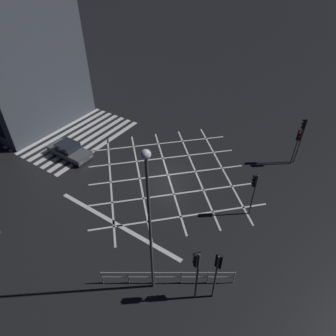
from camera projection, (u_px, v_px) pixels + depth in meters
name	position (u px, v px, depth m)	size (l,w,h in m)	color
ground_plane	(168.00, 175.00, 24.76)	(200.00, 200.00, 0.00)	black
road_markings	(97.00, 147.00, 27.96)	(15.89, 23.05, 0.01)	silver
traffic_light_median_north	(254.00, 186.00, 19.86)	(0.36, 0.39, 3.55)	#424244
traffic_light_nw_main	(298.00, 140.00, 24.38)	(0.39, 0.36, 3.43)	#424244
traffic_light_ne_main	(218.00, 268.00, 14.99)	(0.39, 0.36, 3.67)	#424244
traffic_light_nw_cross	(302.00, 132.00, 24.31)	(0.36, 0.39, 4.24)	#424244
traffic_light_ne_cross	(196.00, 267.00, 14.81)	(0.36, 0.39, 3.92)	#424244
street_lamp_east	(149.00, 215.00, 13.36)	(0.42, 0.42, 9.46)	#424244
street_lamp_far	(83.00, 55.00, 31.41)	(0.47, 0.47, 8.28)	#424244
waiting_car	(69.00, 150.00, 26.50)	(1.70, 4.14, 1.27)	#474C51
pedestrian_railing	(168.00, 276.00, 16.78)	(4.21, 6.25, 1.05)	#B7B7BC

